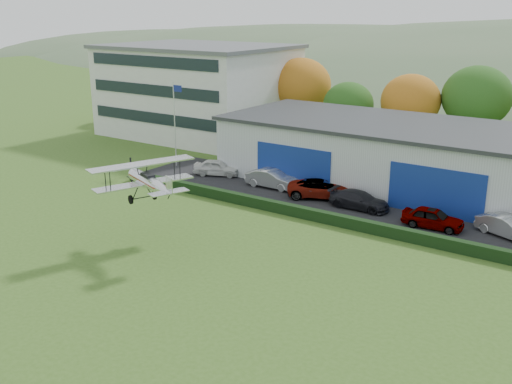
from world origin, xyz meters
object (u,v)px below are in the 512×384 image
Objects in this scene: car_0 at (217,167)px; car_4 at (433,218)px; car_2 at (321,189)px; office_block at (198,90)px; hangar at (462,163)px; car_3 at (359,200)px; car_5 at (508,227)px; flagpole at (175,116)px; car_1 at (272,179)px; biplane at (148,180)px.

car_0 reaches higher than car_4.
office_block is at bearing 34.96° from car_2.
car_0 is (-19.65, -6.46, -1.89)m from hangar.
hangar is 8.79× the size of car_3.
car_0 is 20.56m from car_4.
flagpole is at bearing 108.79° from car_5.
car_1 is (11.42, -0.88, -3.98)m from flagpole.
office_block reaches higher than biplane.
hangar is at bearing -64.08° from car_1.
car_1 is at bearing -4.38° from flagpole.
car_1 is 15.41m from biplane.
office_block is 19.49m from car_0.
car_1 is 1.00× the size of car_3.
car_1 is at bearing 63.12° from car_2.
office_block reaches higher than flagpole.
car_1 reaches higher than car_5.
biplane is (-4.00, -14.82, 3.56)m from car_2.
car_3 is at bearing -96.99° from car_1.
office_block is 24.36m from car_1.
car_0 is 0.91× the size of car_1.
biplane is (20.22, -28.86, -0.88)m from office_block.
car_2 is (24.22, -14.03, -4.44)m from office_block.
car_3 is (3.67, -0.71, -0.06)m from car_2.
flagpole is at bearing 61.37° from car_2.
office_block reaches higher than car_4.
car_3 is 10.51m from car_5.
biplane is (-7.67, -14.11, 3.62)m from car_3.
car_2 is 9.71m from car_4.
car_3 is 16.47m from biplane.
car_1 is at bearing -153.02° from hangar.
car_4 is 19.30m from biplane.
car_0 is 0.91× the size of car_3.
car_0 is (13.35, -13.48, -4.45)m from office_block.
car_0 is at bearing 109.32° from car_5.
biplane is (-18.17, -14.41, 3.60)m from car_5.
car_0 is at bearing -161.79° from hangar.
car_5 is at bearing -114.29° from car_0.
car_1 is 1.10× the size of car_5.
car_2 is 1.13× the size of car_3.
biplane reaches higher than car_4.
car_2 reaches higher than car_0.
car_0 is at bearing 85.32° from car_1.
office_block is 31.87m from car_3.
car_2 is at bearing -3.67° from flagpole.
office_block reaches higher than car_1.
car_2 is (-8.78, -7.01, -1.88)m from hangar.
car_0 is 14.59m from car_3.
flagpole is (-24.88, -5.98, 2.13)m from hangar.
car_5 is (5.39, -7.43, -1.92)m from hangar.
car_2 is at bearing 109.85° from car_5.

